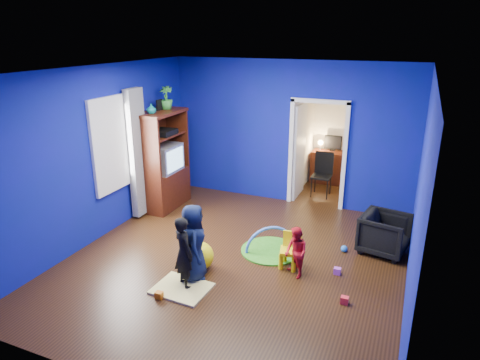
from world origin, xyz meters
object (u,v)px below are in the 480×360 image
at_px(vase, 151,109).
at_px(tv_armoire, 164,160).
at_px(child_navy, 193,243).
at_px(kid_chair, 289,252).
at_px(play_mat, 271,251).
at_px(study_desk, 330,167).
at_px(armchair, 385,234).
at_px(hopper_ball, 199,256).
at_px(folding_chair, 322,176).
at_px(crt_tv, 165,158).
at_px(child_black, 184,253).
at_px(toddler_red, 296,252).

distance_m(vase, tv_armoire, 1.11).
relative_size(child_navy, tv_armoire, 0.58).
xyz_separation_m(tv_armoire, kid_chair, (3.03, -1.36, -0.73)).
bearing_deg(play_mat, study_desk, 87.14).
distance_m(armchair, play_mat, 1.85).
height_order(hopper_ball, folding_chair, folding_chair).
bearing_deg(play_mat, child_navy, -122.78).
height_order(hopper_ball, play_mat, hopper_ball).
xyz_separation_m(child_navy, folding_chair, (0.95, 3.99, -0.11)).
bearing_deg(armchair, folding_chair, 46.03).
distance_m(vase, crt_tv, 1.07).
distance_m(child_navy, vase, 3.03).
distance_m(armchair, child_navy, 3.09).
bearing_deg(child_navy, armchair, -84.12).
height_order(armchair, crt_tv, crt_tv).
distance_m(armchair, tv_armoire, 4.36).
relative_size(kid_chair, study_desk, 0.57).
height_order(play_mat, study_desk, study_desk).
height_order(child_black, tv_armoire, tv_armoire).
bearing_deg(crt_tv, child_navy, -50.30).
bearing_deg(child_black, crt_tv, -18.40).
xyz_separation_m(child_black, study_desk, (0.97, 5.18, -0.15)).
bearing_deg(vase, armchair, -0.16).
relative_size(crt_tv, study_desk, 0.80).
distance_m(toddler_red, play_mat, 0.88).
xyz_separation_m(toddler_red, hopper_ball, (-1.38, -0.37, -0.17)).
bearing_deg(folding_chair, toddler_red, -83.53).
xyz_separation_m(armchair, folding_chair, (-1.50, 2.11, 0.13)).
xyz_separation_m(hopper_ball, play_mat, (0.81, 0.93, -0.20)).
relative_size(hopper_ball, folding_chair, 0.47).
height_order(toddler_red, play_mat, toddler_red).
bearing_deg(hopper_ball, toddler_red, 14.99).
xyz_separation_m(child_black, hopper_ball, (-0.03, 0.49, -0.31)).
bearing_deg(study_desk, crt_tv, -135.00).
relative_size(tv_armoire, play_mat, 2.03).
height_order(tv_armoire, kid_chair, tv_armoire).
xyz_separation_m(child_navy, crt_tv, (-1.81, 2.18, 0.45)).
height_order(armchair, play_mat, armchair).
xyz_separation_m(hopper_ball, study_desk, (1.00, 4.70, 0.16)).
xyz_separation_m(toddler_red, folding_chair, (-0.38, 3.37, 0.08)).
distance_m(child_black, folding_chair, 4.33).
height_order(hopper_ball, kid_chair, kid_chair).
bearing_deg(hopper_ball, child_black, -86.62).
bearing_deg(vase, play_mat, -15.03).
relative_size(child_navy, vase, 6.26).
relative_size(child_navy, folding_chair, 1.24).
height_order(hopper_ball, study_desk, study_desk).
xyz_separation_m(tv_armoire, crt_tv, (0.04, 0.00, 0.04)).
bearing_deg(vase, child_black, -49.18).
bearing_deg(toddler_red, study_desk, 140.11).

